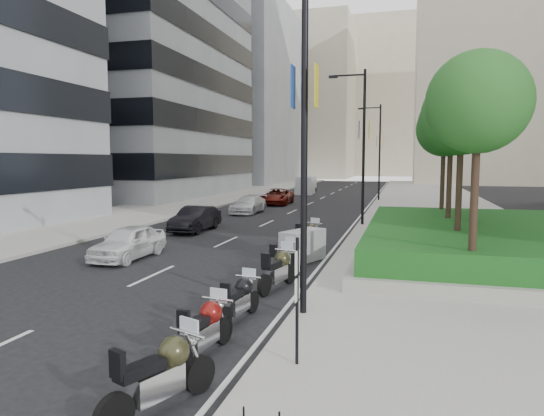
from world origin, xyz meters
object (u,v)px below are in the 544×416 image
at_px(lamp_post_2, 378,147).
at_px(parking_sign, 297,294).
at_px(motorcycle_2, 240,299).
at_px(car_a, 128,242).
at_px(lamp_post_0, 298,110).
at_px(motorcycle_0, 162,374).
at_px(motorcycle_5, 303,246).
at_px(motorcycle_6, 308,237).
at_px(lamp_post_1, 361,139).
at_px(car_c, 249,205).
at_px(car_b, 195,219).
at_px(delivery_van, 306,186).
at_px(motorcycle_1, 205,329).
at_px(car_d, 277,197).
at_px(motorcycle_3, 278,269).
at_px(motorcycle_4, 283,257).

relative_size(lamp_post_2, parking_sign, 3.60).
height_order(motorcycle_2, car_a, car_a).
bearing_deg(lamp_post_0, motorcycle_0, -101.84).
xyz_separation_m(lamp_post_0, lamp_post_2, (0.00, 35.00, 0.00)).
distance_m(motorcycle_5, motorcycle_6, 2.21).
distance_m(lamp_post_1, car_a, 14.84).
relative_size(parking_sign, motorcycle_6, 1.11).
bearing_deg(lamp_post_1, car_c, 148.71).
distance_m(lamp_post_2, car_b, 24.18).
bearing_deg(parking_sign, lamp_post_1, 91.88).
relative_size(lamp_post_2, delivery_van, 1.87).
bearing_deg(motorcycle_1, car_d, 20.88).
height_order(motorcycle_2, car_d, car_d).
bearing_deg(motorcycle_0, lamp_post_2, 20.54).
bearing_deg(motorcycle_0, car_b, 44.82).
bearing_deg(car_a, delivery_van, 91.20).
bearing_deg(motorcycle_5, motorcycle_1, -157.06).
relative_size(motorcycle_3, delivery_van, 0.47).
distance_m(parking_sign, motorcycle_6, 11.95).
height_order(car_b, delivery_van, delivery_van).
bearing_deg(car_c, lamp_post_2, 57.78).
xyz_separation_m(motorcycle_1, motorcycle_6, (-0.19, 11.54, 0.05)).
bearing_deg(lamp_post_0, car_b, 123.57).
relative_size(motorcycle_0, motorcycle_4, 1.08).
bearing_deg(car_a, motorcycle_5, 11.13).
bearing_deg(car_b, motorcycle_4, -49.46).
bearing_deg(parking_sign, motorcycle_6, 100.06).
relative_size(car_a, car_d, 0.78).
xyz_separation_m(motorcycle_1, car_a, (-6.71, 8.07, 0.09)).
height_order(lamp_post_0, car_c, lamp_post_0).
xyz_separation_m(car_a, car_d, (-0.33, 24.27, 0.03)).
height_order(motorcycle_4, car_b, car_b).
distance_m(car_d, delivery_van, 13.63).
bearing_deg(motorcycle_6, motorcycle_5, -155.71).
xyz_separation_m(lamp_post_2, car_a, (-7.95, -29.73, -4.40)).
bearing_deg(motorcycle_6, lamp_post_2, 15.51).
distance_m(motorcycle_0, car_a, 12.33).
xyz_separation_m(motorcycle_2, car_a, (-6.67, 5.87, 0.12)).
height_order(motorcycle_0, motorcycle_5, motorcycle_5).
bearing_deg(lamp_post_1, car_a, -124.13).
bearing_deg(delivery_van, motorcycle_5, -81.81).
bearing_deg(motorcycle_6, car_d, 36.86).
bearing_deg(car_a, motorcycle_6, 28.48).
bearing_deg(parking_sign, lamp_post_2, 90.99).
relative_size(parking_sign, car_a, 0.64).
distance_m(parking_sign, delivery_van, 47.05).
relative_size(motorcycle_1, delivery_van, 0.44).
distance_m(lamp_post_0, parking_sign, 4.74).
distance_m(lamp_post_1, parking_sign, 20.33).
bearing_deg(delivery_van, parking_sign, -81.83).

